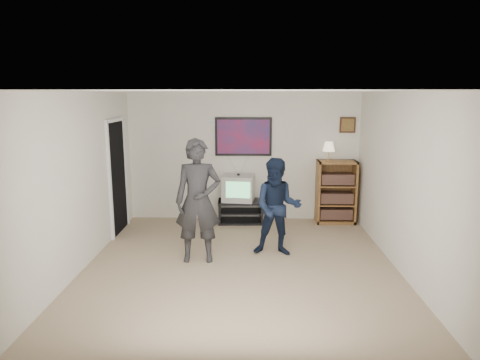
{
  "coord_description": "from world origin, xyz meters",
  "views": [
    {
      "loc": [
        0.15,
        -5.81,
        2.47
      ],
      "look_at": [
        -0.02,
        0.7,
        1.15
      ],
      "focal_mm": 32.0,
      "sensor_mm": 36.0,
      "label": 1
    }
  ],
  "objects_px": {
    "media_stand": "(241,211)",
    "person_short": "(277,207)",
    "crt_television": "(238,188)",
    "bookshelf": "(336,192)",
    "person_tall": "(198,201)"
  },
  "relations": [
    {
      "from": "media_stand",
      "to": "crt_television",
      "type": "height_order",
      "value": "crt_television"
    },
    {
      "from": "media_stand",
      "to": "crt_television",
      "type": "xyz_separation_m",
      "value": [
        -0.04,
        0.0,
        0.47
      ]
    },
    {
      "from": "media_stand",
      "to": "person_tall",
      "type": "distance_m",
      "value": 2.16
    },
    {
      "from": "media_stand",
      "to": "person_short",
      "type": "distance_m",
      "value": 1.87
    },
    {
      "from": "media_stand",
      "to": "crt_television",
      "type": "relative_size",
      "value": 1.51
    },
    {
      "from": "bookshelf",
      "to": "person_tall",
      "type": "xyz_separation_m",
      "value": [
        -2.42,
        -2.01,
        0.31
      ]
    },
    {
      "from": "person_tall",
      "to": "person_short",
      "type": "relative_size",
      "value": 1.21
    },
    {
      "from": "person_short",
      "to": "crt_television",
      "type": "bearing_deg",
      "value": 116.41
    },
    {
      "from": "bookshelf",
      "to": "person_short",
      "type": "height_order",
      "value": "person_short"
    },
    {
      "from": "bookshelf",
      "to": "media_stand",
      "type": "bearing_deg",
      "value": -178.44
    },
    {
      "from": "person_tall",
      "to": "person_short",
      "type": "xyz_separation_m",
      "value": [
        1.19,
        0.27,
        -0.16
      ]
    },
    {
      "from": "crt_television",
      "to": "person_tall",
      "type": "height_order",
      "value": "person_tall"
    },
    {
      "from": "media_stand",
      "to": "bookshelf",
      "type": "distance_m",
      "value": 1.88
    },
    {
      "from": "media_stand",
      "to": "bookshelf",
      "type": "height_order",
      "value": "bookshelf"
    },
    {
      "from": "crt_television",
      "to": "bookshelf",
      "type": "relative_size",
      "value": 0.48
    }
  ]
}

